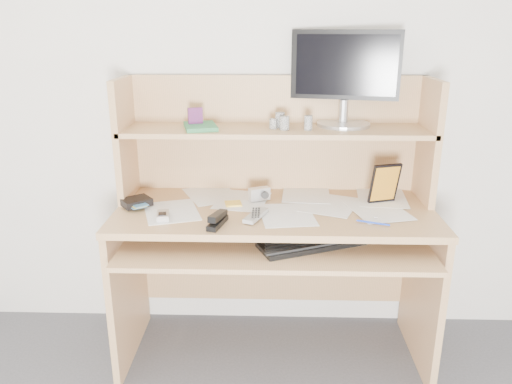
{
  "coord_description": "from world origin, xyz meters",
  "views": [
    {
      "loc": [
        -0.02,
        -0.59,
        1.52
      ],
      "look_at": [
        -0.08,
        1.43,
        0.84
      ],
      "focal_mm": 35.0,
      "sensor_mm": 36.0,
      "label": 1
    }
  ],
  "objects_px": {
    "desk": "(275,214)",
    "tv_remote": "(256,215)",
    "monitor": "(345,75)",
    "game_case": "(385,183)",
    "keyboard": "(311,242)"
  },
  "relations": [
    {
      "from": "desk",
      "to": "tv_remote",
      "type": "relative_size",
      "value": 8.41
    },
    {
      "from": "desk",
      "to": "tv_remote",
      "type": "bearing_deg",
      "value": -111.6
    },
    {
      "from": "tv_remote",
      "to": "monitor",
      "type": "xyz_separation_m",
      "value": [
        0.39,
        0.36,
        0.54
      ]
    },
    {
      "from": "desk",
      "to": "game_case",
      "type": "height_order",
      "value": "desk"
    },
    {
      "from": "desk",
      "to": "monitor",
      "type": "bearing_deg",
      "value": 26.24
    },
    {
      "from": "desk",
      "to": "game_case",
      "type": "relative_size",
      "value": 7.52
    },
    {
      "from": "desk",
      "to": "keyboard",
      "type": "bearing_deg",
      "value": -58.64
    },
    {
      "from": "game_case",
      "to": "tv_remote",
      "type": "bearing_deg",
      "value": -178.98
    },
    {
      "from": "keyboard",
      "to": "monitor",
      "type": "relative_size",
      "value": 0.96
    },
    {
      "from": "keyboard",
      "to": "tv_remote",
      "type": "xyz_separation_m",
      "value": [
        -0.23,
        0.04,
        0.1
      ]
    },
    {
      "from": "tv_remote",
      "to": "monitor",
      "type": "relative_size",
      "value": 0.34
    },
    {
      "from": "game_case",
      "to": "keyboard",
      "type": "bearing_deg",
      "value": -162.58
    },
    {
      "from": "tv_remote",
      "to": "monitor",
      "type": "distance_m",
      "value": 0.76
    },
    {
      "from": "desk",
      "to": "tv_remote",
      "type": "xyz_separation_m",
      "value": [
        -0.08,
        -0.2,
        0.07
      ]
    },
    {
      "from": "keyboard",
      "to": "game_case",
      "type": "relative_size",
      "value": 2.5
    }
  ]
}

